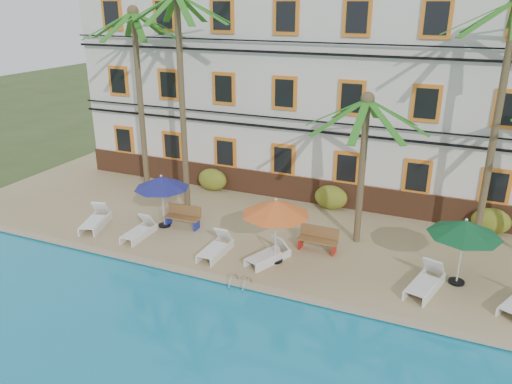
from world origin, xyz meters
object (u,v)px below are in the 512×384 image
at_px(palm_a, 139,79).
at_px(bench_left, 183,216).
at_px(lounger_c, 216,247).
at_px(umbrella_blue, 162,183).
at_px(umbrella_red, 276,208).
at_px(palm_b, 181,76).
at_px(lounger_b, 139,231).
at_px(palm_c, 364,146).
at_px(palm_d, 501,96).
at_px(lounger_e, 426,282).
at_px(lounger_a, 96,220).
at_px(bench_right, 318,239).
at_px(umbrella_green, 465,228).
at_px(lounger_d, 269,254).
at_px(pool_ladder, 240,286).

xyz_separation_m(palm_a, bench_left, (3.57, -2.59, -5.05)).
distance_m(palm_a, lounger_c, 8.98).
bearing_deg(umbrella_blue, umbrella_red, -10.31).
relative_size(palm_b, lounger_b, 5.39).
distance_m(palm_c, lounger_b, 9.33).
height_order(palm_a, umbrella_red, palm_a).
height_order(palm_c, umbrella_blue, palm_c).
xyz_separation_m(palm_c, umbrella_blue, (-7.69, -1.79, -1.94)).
distance_m(palm_d, lounger_e, 6.88).
distance_m(lounger_a, lounger_c, 5.74).
bearing_deg(palm_d, lounger_a, -163.95).
distance_m(palm_a, lounger_e, 14.80).
bearing_deg(palm_c, lounger_a, -164.01).
bearing_deg(bench_right, palm_d, 25.12).
relative_size(palm_b, umbrella_green, 3.96).
distance_m(lounger_d, pool_ladder, 1.98).
xyz_separation_m(lounger_a, pool_ladder, (7.51, -1.87, -0.30)).
bearing_deg(palm_d, umbrella_green, -99.69).
bearing_deg(palm_d, palm_c, -163.80).
xyz_separation_m(palm_d, umbrella_red, (-6.63, -4.01, -3.70)).
relative_size(lounger_e, pool_ladder, 2.80).
xyz_separation_m(lounger_a, bench_right, (9.11, 1.63, 0.17)).
height_order(lounger_a, bench_right, bench_right).
bearing_deg(palm_d, lounger_b, -160.82).
xyz_separation_m(palm_a, umbrella_green, (14.27, -2.84, -3.51)).
height_order(palm_d, lounger_b, palm_d).
bearing_deg(umbrella_green, pool_ladder, -155.00).
relative_size(lounger_c, bench_left, 1.20).
bearing_deg(palm_c, pool_ladder, -120.03).
distance_m(palm_a, palm_c, 10.69).
relative_size(umbrella_blue, lounger_b, 1.31).
relative_size(lounger_a, lounger_c, 1.13).
xyz_separation_m(umbrella_blue, lounger_d, (5.13, -1.07, -1.65)).
height_order(lounger_c, bench_left, bench_left).
height_order(umbrella_blue, lounger_c, umbrella_blue).
distance_m(palm_d, lounger_d, 9.69).
relative_size(palm_c, pool_ladder, 7.85).
height_order(palm_a, bench_left, palm_a).
bearing_deg(umbrella_blue, umbrella_green, 0.15).
xyz_separation_m(umbrella_blue, bench_right, (6.51, 0.47, -1.46)).
bearing_deg(palm_b, umbrella_red, -29.73).
distance_m(palm_d, umbrella_red, 8.58).
height_order(palm_b, lounger_d, palm_b).
distance_m(bench_left, bench_right, 5.76).
bearing_deg(lounger_c, lounger_d, 7.95).
distance_m(umbrella_blue, bench_right, 6.69).
bearing_deg(palm_c, palm_b, 177.18).
xyz_separation_m(palm_c, lounger_a, (-10.29, -2.95, -3.57)).
relative_size(umbrella_green, lounger_b, 1.36).
bearing_deg(lounger_b, umbrella_red, 2.82).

